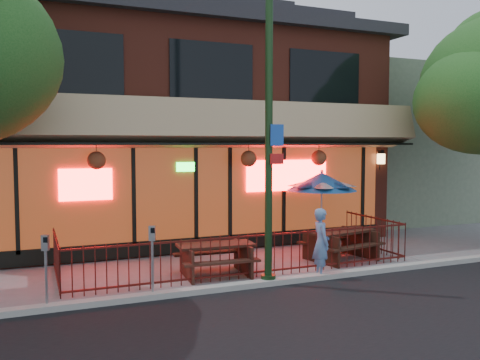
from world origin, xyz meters
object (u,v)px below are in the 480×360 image
(street_light, at_px, (269,138))
(picnic_table_left, at_px, (215,255))
(parking_meter_near, at_px, (152,249))
(parking_meter_far, at_px, (46,259))
(patio_umbrella, at_px, (322,181))
(picnic_table_right, at_px, (341,240))
(pedestrian, at_px, (321,243))

(street_light, relative_size, picnic_table_left, 3.85)
(parking_meter_near, height_order, parking_meter_far, parking_meter_near)
(street_light, bearing_deg, parking_meter_far, 179.97)
(picnic_table_left, xyz_separation_m, patio_umbrella, (3.85, 1.70, 1.46))
(picnic_table_left, height_order, parking_meter_near, parking_meter_near)
(parking_meter_far, bearing_deg, picnic_table_right, 10.50)
(street_light, relative_size, patio_umbrella, 3.07)
(street_light, bearing_deg, pedestrian, 2.26)
(pedestrian, relative_size, parking_meter_near, 1.11)
(street_light, relative_size, parking_meter_near, 4.93)
(parking_meter_near, xyz_separation_m, parking_meter_far, (-1.95, 0.00, -0.03))
(picnic_table_left, bearing_deg, parking_meter_far, -163.25)
(picnic_table_left, distance_m, parking_meter_near, 2.09)
(patio_umbrella, relative_size, pedestrian, 1.45)
(picnic_table_right, relative_size, pedestrian, 1.31)
(pedestrian, bearing_deg, parking_meter_far, 100.95)
(parking_meter_near, bearing_deg, picnic_table_right, 14.26)
(picnic_table_right, distance_m, parking_meter_near, 5.44)
(street_light, xyz_separation_m, parking_meter_far, (-4.47, 0.00, -2.22))
(picnic_table_right, bearing_deg, picnic_table_left, -176.21)
(picnic_table_right, height_order, parking_meter_far, parking_meter_far)
(picnic_table_left, xyz_separation_m, picnic_table_right, (3.55, 0.24, 0.03))
(picnic_table_right, xyz_separation_m, patio_umbrella, (0.31, 1.46, 1.43))
(patio_umbrella, height_order, pedestrian, patio_umbrella)
(picnic_table_right, bearing_deg, parking_meter_far, -169.50)
(picnic_table_left, distance_m, patio_umbrella, 4.46)
(pedestrian, height_order, parking_meter_near, pedestrian)
(picnic_table_left, bearing_deg, pedestrian, -25.94)
(picnic_table_left, xyz_separation_m, pedestrian, (2.16, -1.05, 0.30))
(street_light, height_order, pedestrian, street_light)
(patio_umbrella, distance_m, parking_meter_near, 6.30)
(parking_meter_near, bearing_deg, street_light, -0.06)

